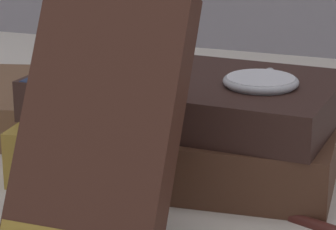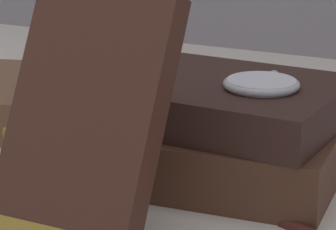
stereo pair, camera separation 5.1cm
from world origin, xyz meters
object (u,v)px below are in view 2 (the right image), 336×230
pocket_watch (262,84)px  book_flat_top (190,96)px  book_leaning_front (84,127)px  book_flat_bottom (182,142)px

pocket_watch → book_flat_top: bearing=172.1°
book_flat_top → pocket_watch: (0.05, -0.01, 0.02)m
book_leaning_front → pocket_watch: size_ratio=2.66×
book_flat_top → pocket_watch: pocket_watch is taller
book_flat_bottom → book_leaning_front: 0.13m
book_flat_top → book_leaning_front: size_ratio=1.48×
book_leaning_front → book_flat_bottom: bearing=89.1°
book_flat_bottom → book_flat_top: 0.03m
book_leaning_front → pocket_watch: (0.06, 0.12, 0.00)m
book_flat_bottom → book_flat_top: size_ratio=1.05×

